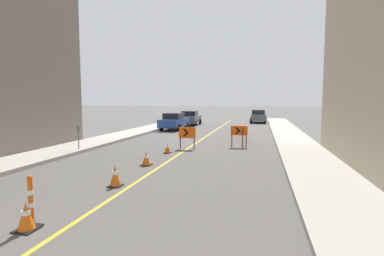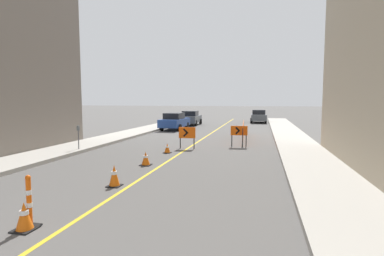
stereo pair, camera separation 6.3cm
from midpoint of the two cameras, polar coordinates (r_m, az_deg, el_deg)
The scene contains 15 objects.
lane_stripe at distance 21.68m, azimuth 2.01°, elevation -2.01°, with size 0.12×47.80×0.01m.
sidewalk_left at distance 23.65m, azimuth -13.00°, elevation -1.33°, with size 2.47×47.80×0.17m.
sidewalk_right at distance 21.39m, azimuth 18.65°, elevation -2.16°, with size 2.47×47.80×0.17m.
traffic_cone_second at distance 7.49m, azimuth -29.28°, elevation -14.51°, with size 0.44×0.44×0.61m.
traffic_cone_third at distance 10.02m, azimuth -14.60°, elevation -8.81°, with size 0.42×0.42×0.69m.
traffic_cone_fourth at distance 12.92m, azimuth -8.86°, elevation -5.79°, with size 0.45×0.45×0.58m.
traffic_cone_fifth at distance 15.79m, azimuth -4.81°, elevation -3.87°, with size 0.39×0.39×0.50m.
delineator_post_front at distance 7.52m, azimuth -28.55°, elevation -12.80°, with size 0.34×0.34×1.16m.
arrow_barricade_primary at distance 17.07m, azimuth -1.03°, elevation -1.08°, with size 0.96×0.15×1.23m.
arrow_barricade_secondary at distance 17.99m, azimuth 8.86°, elevation -0.71°, with size 0.99×0.15×1.25m.
safety_mesh_fence at distance 21.49m, azimuth 9.63°, elevation -0.63°, with size 0.43×7.41×1.14m.
parked_car_curb_near at distance 28.20m, azimuth -3.46°, elevation 1.29°, with size 1.98×4.37×1.59m.
parked_car_curb_mid at distance 33.44m, azimuth -0.39°, elevation 1.93°, with size 1.95×4.35×1.59m.
parked_car_curb_far at distance 38.14m, azimuth 12.43°, elevation 2.22°, with size 1.96×4.36×1.59m.
parking_meter_near_curb at distance 16.94m, azimuth -20.94°, elevation -0.77°, with size 0.12×0.11×1.27m.
Camera 1 is at (4.04, 2.78, 2.75)m, focal length 28.00 mm.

